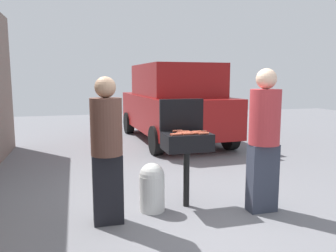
# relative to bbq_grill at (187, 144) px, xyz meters

# --- Properties ---
(ground_plane) EXTENTS (24.00, 24.00, 0.00)m
(ground_plane) POSITION_rel_bbq_grill_xyz_m (-0.23, -0.19, -0.83)
(ground_plane) COLOR slate
(bbq_grill) EXTENTS (0.60, 0.44, 0.98)m
(bbq_grill) POSITION_rel_bbq_grill_xyz_m (0.00, 0.00, 0.00)
(bbq_grill) COLOR black
(bbq_grill) RESTS_ON ground
(grill_lid_open) EXTENTS (0.60, 0.05, 0.42)m
(grill_lid_open) POSITION_rel_bbq_grill_xyz_m (0.00, 0.22, 0.36)
(grill_lid_open) COLOR black
(grill_lid_open) RESTS_ON bbq_grill
(hot_dog_0) EXTENTS (0.13, 0.04, 0.03)m
(hot_dog_0) POSITION_rel_bbq_grill_xyz_m (-0.19, -0.12, 0.16)
(hot_dog_0) COLOR #AD4228
(hot_dog_0) RESTS_ON bbq_grill
(hot_dog_1) EXTENTS (0.13, 0.04, 0.03)m
(hot_dog_1) POSITION_rel_bbq_grill_xyz_m (0.13, -0.01, 0.16)
(hot_dog_1) COLOR #C6593D
(hot_dog_1) RESTS_ON bbq_grill
(hot_dog_2) EXTENTS (0.13, 0.03, 0.03)m
(hot_dog_2) POSITION_rel_bbq_grill_xyz_m (-0.06, -0.12, 0.16)
(hot_dog_2) COLOR #B74C33
(hot_dog_2) RESTS_ON bbq_grill
(hot_dog_3) EXTENTS (0.13, 0.04, 0.03)m
(hot_dog_3) POSITION_rel_bbq_grill_xyz_m (-0.05, 0.03, 0.16)
(hot_dog_3) COLOR #C6593D
(hot_dog_3) RESTS_ON bbq_grill
(hot_dog_4) EXTENTS (0.13, 0.04, 0.03)m
(hot_dog_4) POSITION_rel_bbq_grill_xyz_m (-0.09, 0.12, 0.16)
(hot_dog_4) COLOR #C6593D
(hot_dog_4) RESTS_ON bbq_grill
(hot_dog_5) EXTENTS (0.13, 0.03, 0.03)m
(hot_dog_5) POSITION_rel_bbq_grill_xyz_m (-0.01, -0.03, 0.16)
(hot_dog_5) COLOR #B74C33
(hot_dog_5) RESTS_ON bbq_grill
(hot_dog_6) EXTENTS (0.13, 0.03, 0.03)m
(hot_dog_6) POSITION_rel_bbq_grill_xyz_m (-0.09, -0.07, 0.16)
(hot_dog_6) COLOR #C6593D
(hot_dog_6) RESTS_ON bbq_grill
(hot_dog_7) EXTENTS (0.13, 0.04, 0.03)m
(hot_dog_7) POSITION_rel_bbq_grill_xyz_m (-0.18, -0.15, 0.16)
(hot_dog_7) COLOR #C6593D
(hot_dog_7) RESTS_ON bbq_grill
(hot_dog_8) EXTENTS (0.13, 0.03, 0.03)m
(hot_dog_8) POSITION_rel_bbq_grill_xyz_m (-0.01, 0.06, 0.16)
(hot_dog_8) COLOR #C6593D
(hot_dog_8) RESTS_ON bbq_grill
(hot_dog_9) EXTENTS (0.13, 0.03, 0.03)m
(hot_dog_9) POSITION_rel_bbq_grill_xyz_m (0.17, -0.17, 0.16)
(hot_dog_9) COLOR #C6593D
(hot_dog_9) RESTS_ON bbq_grill
(hot_dog_10) EXTENTS (0.13, 0.04, 0.03)m
(hot_dog_10) POSITION_rel_bbq_grill_xyz_m (0.11, -0.13, 0.16)
(hot_dog_10) COLOR #AD4228
(hot_dog_10) RESTS_ON bbq_grill
(hot_dog_11) EXTENTS (0.13, 0.03, 0.03)m
(hot_dog_11) POSITION_rel_bbq_grill_xyz_m (-0.03, -0.15, 0.16)
(hot_dog_11) COLOR #B74C33
(hot_dog_11) RESTS_ON bbq_grill
(hot_dog_12) EXTENTS (0.13, 0.03, 0.03)m
(hot_dog_12) POSITION_rel_bbq_grill_xyz_m (0.05, -0.07, 0.16)
(hot_dog_12) COLOR #C6593D
(hot_dog_12) RESTS_ON bbq_grill
(hot_dog_13) EXTENTS (0.13, 0.03, 0.03)m
(hot_dog_13) POSITION_rel_bbq_grill_xyz_m (0.19, -0.04, 0.16)
(hot_dog_13) COLOR #B74C33
(hot_dog_13) RESTS_ON bbq_grill
(propane_tank) EXTENTS (0.32, 0.32, 0.62)m
(propane_tank) POSITION_rel_bbq_grill_xyz_m (-0.47, -0.03, -0.51)
(propane_tank) COLOR silver
(propane_tank) RESTS_ON ground
(person_left) EXTENTS (0.35, 0.35, 1.69)m
(person_left) POSITION_rel_bbq_grill_xyz_m (-1.04, -0.26, 0.09)
(person_left) COLOR black
(person_left) RESTS_ON ground
(person_right) EXTENTS (0.38, 0.38, 1.79)m
(person_right) POSITION_rel_bbq_grill_xyz_m (0.87, -0.40, 0.14)
(person_right) COLOR #333847
(person_right) RESTS_ON ground
(parked_minivan) EXTENTS (2.18, 4.47, 2.02)m
(parked_minivan) POSITION_rel_bbq_grill_xyz_m (1.17, 4.53, 0.20)
(parked_minivan) COLOR maroon
(parked_minivan) RESTS_ON ground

